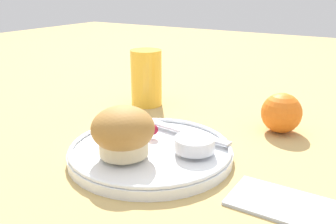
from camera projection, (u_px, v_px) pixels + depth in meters
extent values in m
plane|color=tan|center=(158.00, 153.00, 0.57)|extent=(3.00, 3.00, 0.00)
cylinder|color=white|center=(152.00, 154.00, 0.55)|extent=(0.24, 0.24, 0.01)
torus|color=white|center=(152.00, 147.00, 0.55)|extent=(0.24, 0.24, 0.01)
cylinder|color=beige|center=(124.00, 144.00, 0.52)|extent=(0.07, 0.07, 0.03)
ellipsoid|color=olive|center=(123.00, 128.00, 0.51)|extent=(0.09, 0.09, 0.06)
cylinder|color=silver|center=(193.00, 145.00, 0.53)|extent=(0.06, 0.06, 0.02)
cylinder|color=beige|center=(193.00, 140.00, 0.52)|extent=(0.05, 0.05, 0.00)
sphere|color=maroon|center=(145.00, 128.00, 0.59)|extent=(0.02, 0.02, 0.02)
sphere|color=maroon|center=(153.00, 130.00, 0.58)|extent=(0.02, 0.02, 0.02)
cube|color=#B7B7BC|center=(181.00, 130.00, 0.60)|extent=(0.18, 0.04, 0.00)
sphere|color=orange|center=(281.00, 113.00, 0.64)|extent=(0.07, 0.07, 0.07)
cylinder|color=gold|center=(146.00, 78.00, 0.78)|extent=(0.06, 0.06, 0.12)
cube|color=#B2BCCC|center=(288.00, 204.00, 0.43)|extent=(0.13, 0.07, 0.01)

